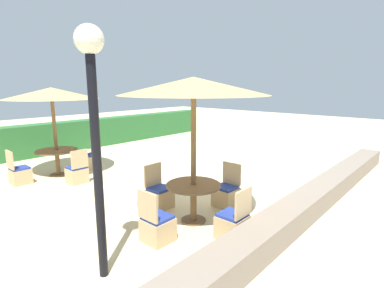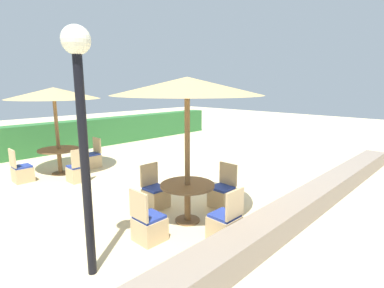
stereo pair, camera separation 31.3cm
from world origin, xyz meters
The scene contains 15 objects.
ground_plane centered at (0.00, 0.00, 0.00)m, with size 40.00×40.00×0.00m, color beige.
hedge_row centered at (0.00, 6.43, 0.58)m, with size 13.00×0.70×1.17m, color #2D6B33.
stone_border centered at (0.00, -3.04, 0.22)m, with size 10.00×0.56×0.45m, color gray.
lamp_post centered at (-4.43, -1.71, 2.35)m, with size 0.36×0.36×3.32m.
parasol_front_left centered at (-2.33, -1.52, 2.57)m, with size 2.74×2.74×2.74m.
round_table_front_left centered at (-2.33, -1.52, 0.58)m, with size 1.04×1.04×0.75m.
patio_chair_front_left_north centered at (-2.32, -0.53, 0.26)m, with size 0.46×0.46×0.93m.
patio_chair_front_left_east centered at (-1.29, -1.56, 0.26)m, with size 0.46×0.46×0.93m.
patio_chair_front_left_south centered at (-2.37, -2.47, 0.26)m, with size 0.46×0.46×0.93m.
patio_chair_front_left_west centered at (-3.31, -1.57, 0.26)m, with size 0.46×0.46×0.93m.
parasol_back_left centered at (-2.72, 3.42, 2.36)m, with size 2.54×2.54×2.53m.
round_table_back_left centered at (-2.72, 3.42, 0.61)m, with size 1.15×1.15×0.75m.
patio_chair_back_left_south centered at (-2.69, 2.34, 0.26)m, with size 0.46×0.46×0.93m.
patio_chair_back_left_west centered at (-3.75, 3.41, 0.26)m, with size 0.46×0.46×0.93m.
patio_chair_back_left_east centered at (-1.69, 3.42, 0.26)m, with size 0.46×0.46×0.93m.
Camera 1 is at (-6.39, -5.12, 2.61)m, focal length 28.00 mm.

